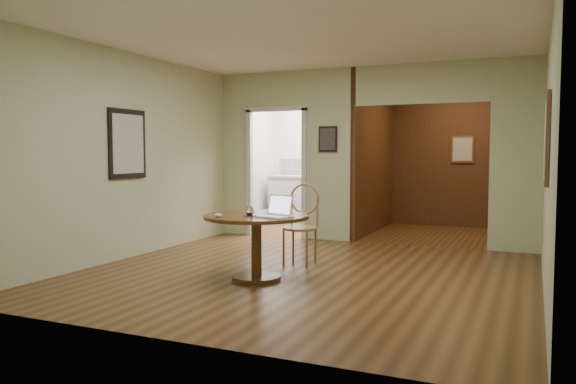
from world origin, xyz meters
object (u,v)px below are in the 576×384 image
at_px(closed_laptop, 277,211).
at_px(chair, 302,219).
at_px(dining_table, 256,232).
at_px(open_laptop, 277,211).

bearing_deg(closed_laptop, chair, 92.90).
xyz_separation_m(dining_table, chair, (0.12, 1.01, 0.03)).
distance_m(dining_table, open_laptop, 0.40).
bearing_deg(dining_table, open_laptop, -18.32).
height_order(dining_table, closed_laptop, closed_laptop).
xyz_separation_m(dining_table, closed_laptop, (0.09, 0.32, 0.20)).
bearing_deg(chair, closed_laptop, -92.39).
distance_m(chair, closed_laptop, 0.71).
bearing_deg(closed_laptop, dining_table, -101.58).
xyz_separation_m(chair, open_laptop, (0.18, -1.11, 0.22)).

